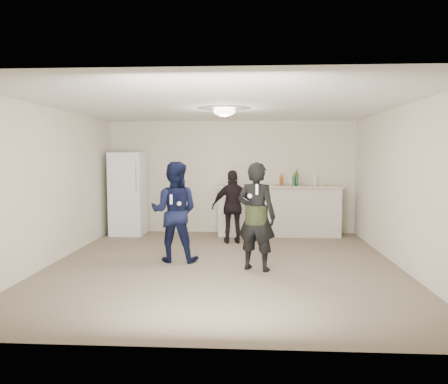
# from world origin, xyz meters

# --- Properties ---
(floor) EXTENTS (6.00, 6.00, 0.00)m
(floor) POSITION_xyz_m (0.00, 0.00, 0.00)
(floor) COLOR #6B5B4C
(floor) RESTS_ON ground
(ceiling) EXTENTS (6.00, 6.00, 0.00)m
(ceiling) POSITION_xyz_m (0.00, 0.00, 2.50)
(ceiling) COLOR silver
(ceiling) RESTS_ON wall_back
(wall_back) EXTENTS (6.00, 0.00, 6.00)m
(wall_back) POSITION_xyz_m (0.00, 3.00, 1.25)
(wall_back) COLOR beige
(wall_back) RESTS_ON floor
(wall_front) EXTENTS (6.00, 0.00, 6.00)m
(wall_front) POSITION_xyz_m (0.00, -3.00, 1.25)
(wall_front) COLOR beige
(wall_front) RESTS_ON floor
(wall_left) EXTENTS (0.00, 6.00, 6.00)m
(wall_left) POSITION_xyz_m (-2.75, 0.00, 1.25)
(wall_left) COLOR beige
(wall_left) RESTS_ON floor
(wall_right) EXTENTS (0.00, 6.00, 6.00)m
(wall_right) POSITION_xyz_m (2.75, 0.00, 1.25)
(wall_right) COLOR beige
(wall_right) RESTS_ON floor
(counter) EXTENTS (2.60, 0.56, 1.05)m
(counter) POSITION_xyz_m (1.04, 2.67, 0.53)
(counter) COLOR beige
(counter) RESTS_ON floor
(counter_top) EXTENTS (2.68, 0.64, 0.04)m
(counter_top) POSITION_xyz_m (1.04, 2.67, 1.07)
(counter_top) COLOR beige
(counter_top) RESTS_ON counter
(fridge) EXTENTS (0.70, 0.70, 1.80)m
(fridge) POSITION_xyz_m (-2.25, 2.60, 0.90)
(fridge) COLOR white
(fridge) RESTS_ON floor
(fridge_handle) EXTENTS (0.02, 0.02, 0.60)m
(fridge_handle) POSITION_xyz_m (-1.97, 2.23, 1.30)
(fridge_handle) COLOR silver
(fridge_handle) RESTS_ON fridge
(ceiling_dome) EXTENTS (0.36, 0.36, 0.16)m
(ceiling_dome) POSITION_xyz_m (0.00, 0.30, 2.45)
(ceiling_dome) COLOR white
(ceiling_dome) RESTS_ON ceiling
(shaker) EXTENTS (0.08, 0.08, 0.17)m
(shaker) POSITION_xyz_m (0.51, 2.80, 1.18)
(shaker) COLOR silver
(shaker) RESTS_ON counter_top
(man) EXTENTS (0.83, 0.66, 1.64)m
(man) POSITION_xyz_m (-0.82, 0.23, 0.82)
(man) COLOR #101844
(man) RESTS_ON floor
(woman) EXTENTS (0.70, 0.59, 1.64)m
(woman) POSITION_xyz_m (0.52, -0.26, 0.82)
(woman) COLOR black
(woman) RESTS_ON floor
(camo_shorts) EXTENTS (0.34, 0.34, 0.28)m
(camo_shorts) POSITION_xyz_m (0.52, -0.26, 0.85)
(camo_shorts) COLOR #2D3D1B
(camo_shorts) RESTS_ON woman
(spectator) EXTENTS (0.89, 0.48, 1.45)m
(spectator) POSITION_xyz_m (0.09, 1.78, 0.72)
(spectator) COLOR black
(spectator) RESTS_ON floor
(remote_man) EXTENTS (0.04, 0.04, 0.15)m
(remote_man) POSITION_xyz_m (-0.82, -0.05, 1.05)
(remote_man) COLOR white
(remote_man) RESTS_ON man
(nunchuk_man) EXTENTS (0.07, 0.07, 0.07)m
(nunchuk_man) POSITION_xyz_m (-0.70, -0.02, 0.98)
(nunchuk_man) COLOR white
(nunchuk_man) RESTS_ON man
(remote_woman) EXTENTS (0.04, 0.04, 0.15)m
(remote_woman) POSITION_xyz_m (0.52, -0.51, 1.25)
(remote_woman) COLOR white
(remote_woman) RESTS_ON woman
(nunchuk_woman) EXTENTS (0.07, 0.07, 0.07)m
(nunchuk_woman) POSITION_xyz_m (0.42, -0.48, 1.15)
(nunchuk_woman) COLOR white
(nunchuk_woman) RESTS_ON woman
(bottle_cluster) EXTENTS (0.78, 0.22, 0.28)m
(bottle_cluster) POSITION_xyz_m (1.40, 2.64, 1.20)
(bottle_cluster) COLOR #9B3F16
(bottle_cluster) RESTS_ON counter_top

